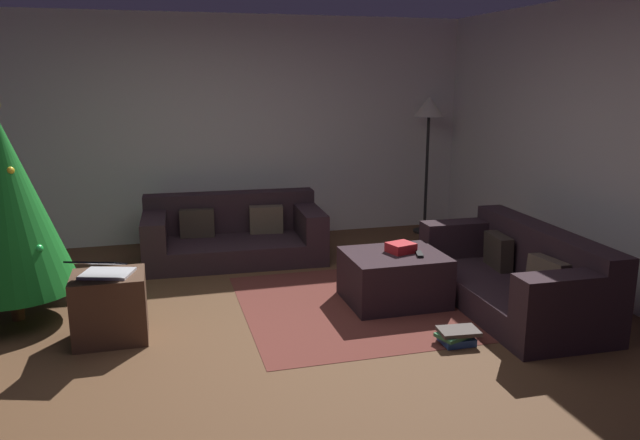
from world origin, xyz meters
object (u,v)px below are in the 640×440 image
object	(u,v)px
christmas_tree	(5,203)
corner_lamp	(429,117)
book_stack	(457,336)
couch_left	(233,234)
side_table	(110,307)
tv_remote	(419,254)
laptop	(103,270)
ottoman	(394,278)
couch_right	(518,276)
gift_box	(401,248)

from	to	relation	value
christmas_tree	corner_lamp	world-z (taller)	christmas_tree
book_stack	couch_left	bearing A→B (deg)	116.16
side_table	book_stack	xyz separation A→B (m)	(2.45, -0.75, -0.19)
couch_left	tv_remote	size ratio (longest dim) A/B	11.83
couch_left	laptop	distance (m)	2.29
side_table	laptop	distance (m)	0.32
laptop	book_stack	distance (m)	2.61
laptop	corner_lamp	size ratio (longest dim) A/B	0.31
ottoman	side_table	distance (m)	2.32
book_stack	couch_right	bearing A→B (deg)	32.33
ottoman	book_stack	bearing A→B (deg)	-82.10
ottoman	gift_box	distance (m)	0.27
couch_right	book_stack	world-z (taller)	couch_right
side_table	corner_lamp	bearing A→B (deg)	33.02
couch_left	christmas_tree	xyz separation A→B (m)	(-1.91, -1.28, 0.70)
couch_right	side_table	world-z (taller)	couch_right
corner_lamp	tv_remote	bearing A→B (deg)	-115.98
ottoman	corner_lamp	world-z (taller)	corner_lamp
couch_right	book_stack	size ratio (longest dim) A/B	5.82
side_table	couch_right	bearing A→B (deg)	-3.96
ottoman	couch_left	bearing A→B (deg)	124.30
ottoman	christmas_tree	size ratio (longest dim) A/B	0.47
couch_left	book_stack	size ratio (longest dim) A/B	5.78
gift_box	book_stack	distance (m)	1.04
christmas_tree	book_stack	distance (m)	3.59
couch_left	couch_right	distance (m)	2.99
couch_right	book_stack	bearing A→B (deg)	123.95
corner_lamp	couch_left	bearing A→B (deg)	-169.16
gift_box	corner_lamp	xyz separation A→B (m)	(1.23, 2.15, 0.95)
couch_right	side_table	xyz separation A→B (m)	(-3.28, 0.23, -0.02)
couch_left	corner_lamp	size ratio (longest dim) A/B	1.13
couch_left	tv_remote	bearing A→B (deg)	128.93
couch_left	laptop	size ratio (longest dim) A/B	3.69
couch_left	christmas_tree	size ratio (longest dim) A/B	1.08
corner_lamp	side_table	bearing A→B (deg)	-146.98
couch_left	couch_right	bearing A→B (deg)	137.63
christmas_tree	book_stack	size ratio (longest dim) A/B	5.35
christmas_tree	couch_right	bearing A→B (deg)	-11.53
book_stack	corner_lamp	distance (m)	3.58
laptop	christmas_tree	bearing A→B (deg)	138.11
couch_right	ottoman	bearing A→B (deg)	69.17
couch_right	christmas_tree	bearing A→B (deg)	80.09
couch_left	christmas_tree	bearing A→B (deg)	36.21
ottoman	laptop	bearing A→B (deg)	-174.33
side_table	corner_lamp	world-z (taller)	corner_lamp
gift_box	side_table	distance (m)	2.40
ottoman	gift_box	xyz separation A→B (m)	(0.07, 0.03, 0.26)
couch_left	ottoman	world-z (taller)	couch_left
ottoman	side_table	bearing A→B (deg)	-175.80
couch_right	corner_lamp	bearing A→B (deg)	-5.75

